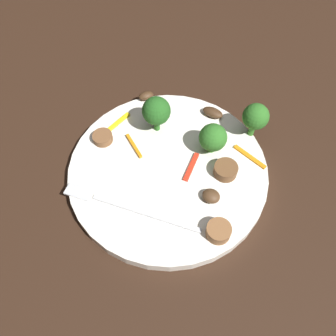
{
  "coord_description": "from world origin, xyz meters",
  "views": [
    {
      "loc": [
        -0.09,
        0.24,
        0.42
      ],
      "look_at": [
        0.0,
        0.0,
        0.02
      ],
      "focal_mm": 37.57,
      "sensor_mm": 36.0,
      "label": 1
    }
  ],
  "objects": [
    {
      "name": "ground_plane",
      "position": [
        0.0,
        0.0,
        0.0
      ],
      "size": [
        1.4,
        1.4,
        0.0
      ],
      "primitive_type": "plane",
      "color": "black"
    },
    {
      "name": "plate",
      "position": [
        0.0,
        0.0,
        0.01
      ],
      "size": [
        0.27,
        0.27,
        0.02
      ],
      "primitive_type": "cylinder",
      "color": "white",
      "rests_on": "ground_plane"
    },
    {
      "name": "fork",
      "position": [
        0.04,
        0.08,
        0.02
      ],
      "size": [
        0.18,
        0.02,
        0.0
      ],
      "rotation": [
        0.0,
        0.0,
        0.04
      ],
      "color": "silver",
      "rests_on": "plate"
    },
    {
      "name": "broccoli_floret_0",
      "position": [
        -0.05,
        -0.05,
        0.05
      ],
      "size": [
        0.04,
        0.04,
        0.05
      ],
      "color": "#347525",
      "rests_on": "plate"
    },
    {
      "name": "broccoli_floret_1",
      "position": [
        -0.09,
        -0.1,
        0.05
      ],
      "size": [
        0.04,
        0.04,
        0.06
      ],
      "color": "#347525",
      "rests_on": "plate"
    },
    {
      "name": "broccoli_floret_2",
      "position": [
        0.04,
        -0.06,
        0.06
      ],
      "size": [
        0.04,
        0.04,
        0.06
      ],
      "color": "#296420",
      "rests_on": "plate"
    },
    {
      "name": "sausage_slice_0",
      "position": [
        0.1,
        -0.01,
        0.02
      ],
      "size": [
        0.04,
        0.04,
        0.01
      ],
      "primitive_type": "cylinder",
      "rotation": [
        0.0,
        0.0,
        1.2
      ],
      "color": "brown",
      "rests_on": "plate"
    },
    {
      "name": "sausage_slice_1",
      "position": [
        -0.09,
        0.07,
        0.03
      ],
      "size": [
        0.04,
        0.04,
        0.02
      ],
      "primitive_type": "cylinder",
      "rotation": [
        0.0,
        0.0,
        0.94
      ],
      "color": "brown",
      "rests_on": "plate"
    },
    {
      "name": "sausage_slice_2",
      "position": [
        -0.07,
        -0.02,
        0.02
      ],
      "size": [
        0.04,
        0.04,
        0.01
      ],
      "primitive_type": "cylinder",
      "rotation": [
        0.0,
        0.0,
        2.83
      ],
      "color": "brown",
      "rests_on": "plate"
    },
    {
      "name": "mushroom_0",
      "position": [
        0.08,
        -0.11,
        0.02
      ],
      "size": [
        0.03,
        0.03,
        0.01
      ],
      "primitive_type": "ellipsoid",
      "rotation": [
        0.0,
        0.0,
        0.76
      ],
      "color": "#422B19",
      "rests_on": "plate"
    },
    {
      "name": "mushroom_1",
      "position": [
        -0.07,
        0.02,
        0.02
      ],
      "size": [
        0.02,
        0.02,
        0.01
      ],
      "primitive_type": "ellipsoid",
      "rotation": [
        0.0,
        0.0,
        6.24
      ],
      "color": "#4C331E",
      "rests_on": "plate"
    },
    {
      "name": "mushroom_2",
      "position": [
        -0.03,
        -0.11,
        0.02
      ],
      "size": [
        0.03,
        0.02,
        0.01
      ],
      "primitive_type": "ellipsoid",
      "rotation": [
        0.0,
        0.0,
        3.02
      ],
      "color": "#422B19",
      "rests_on": "plate"
    },
    {
      "name": "pepper_strip_0",
      "position": [
        -0.03,
        -0.01,
        0.02
      ],
      "size": [
        0.01,
        0.05,
        0.0
      ],
      "primitive_type": "cube",
      "rotation": [
        0.0,
        0.0,
        1.56
      ],
      "color": "red",
      "rests_on": "plate"
    },
    {
      "name": "pepper_strip_1",
      "position": [
        0.1,
        -0.05,
        0.02
      ],
      "size": [
        0.02,
        0.04,
        0.0
      ],
      "primitive_type": "cube",
      "rotation": [
        0.0,
        0.0,
        4.38
      ],
      "color": "yellow",
      "rests_on": "plate"
    },
    {
      "name": "pepper_strip_2",
      "position": [
        -0.1,
        -0.06,
        0.02
      ],
      "size": [
        0.05,
        0.03,
        0.0
      ],
      "primitive_type": "cube",
      "rotation": [
        0.0,
        0.0,
        2.75
      ],
      "color": "orange",
      "rests_on": "plate"
    },
    {
      "name": "pepper_strip_3",
      "position": [
        0.06,
        -0.02,
        0.02
      ],
      "size": [
        0.04,
        0.03,
        0.0
      ],
      "primitive_type": "cube",
      "rotation": [
        0.0,
        0.0,
        2.45
      ],
      "color": "orange",
      "rests_on": "plate"
    }
  ]
}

